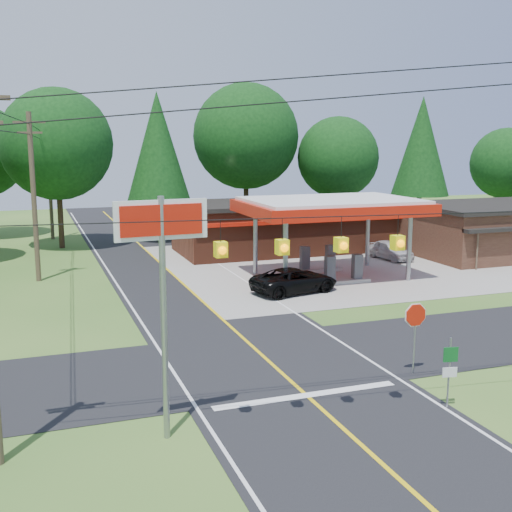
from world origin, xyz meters
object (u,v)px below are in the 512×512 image
object	(u,v)px
sedan_car	(390,250)
big_stop_sign	(162,261)
octagonal_stop_sign	(415,321)
gas_canopy	(331,209)
suv_car	(295,281)

from	to	relation	value
sedan_car	big_stop_sign	xyz separation A→B (m)	(-20.68, -22.01, 4.48)
sedan_car	octagonal_stop_sign	size ratio (longest dim) A/B	1.47
gas_canopy	suv_car	xyz separation A→B (m)	(-3.65, -3.00, -3.57)
gas_canopy	big_stop_sign	distance (m)	22.83
suv_car	big_stop_sign	distance (m)	18.77
suv_car	octagonal_stop_sign	xyz separation A→B (m)	(-0.85, -13.01, 1.31)
gas_canopy	octagonal_stop_sign	xyz separation A→B (m)	(-4.50, -16.01, -2.26)
sedan_car	suv_car	bearing A→B (deg)	-153.83
gas_canopy	big_stop_sign	xyz separation A→B (m)	(-14.00, -18.01, 0.89)
big_stop_sign	gas_canopy	bearing A→B (deg)	52.14
gas_canopy	sedan_car	world-z (taller)	gas_canopy
suv_car	octagonal_stop_sign	size ratio (longest dim) A/B	1.87
gas_canopy	octagonal_stop_sign	world-z (taller)	gas_canopy
big_stop_sign	suv_car	bearing A→B (deg)	55.42
big_stop_sign	sedan_car	bearing A→B (deg)	46.78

